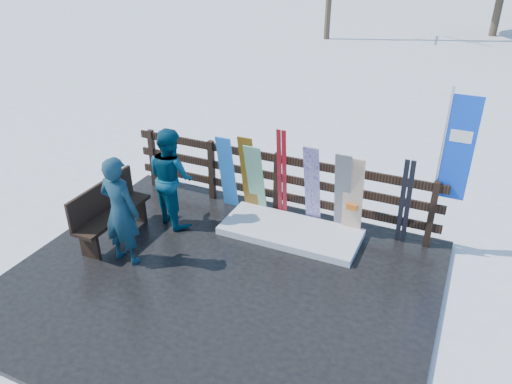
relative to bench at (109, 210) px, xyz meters
The scene contains 16 objects.
ground 2.26m from the bench, ahead, with size 700.00×700.00×0.00m, color white.
deck 2.25m from the bench, ahead, with size 6.00×5.00×0.08m, color black.
fence 2.86m from the bench, 41.04° to the left, with size 5.60×0.10×1.15m.
snow_patch 2.98m from the bench, 25.65° to the left, with size 2.29×1.00×0.12m, color white.
bench is the anchor object (origin of this frame).
snowboard_0 2.11m from the bench, 51.99° to the left, with size 0.29×0.03×1.44m, color #2C88EE.
snowboard_1 2.48m from the bench, 41.94° to the left, with size 0.30×0.03×1.40m, color silver.
snowboard_2 2.39m from the bench, 44.06° to the left, with size 0.27×0.03×1.53m, color orange.
snowboard_3 3.32m from the bench, 30.03° to the left, with size 0.26×0.03×1.58m, color white.
snowboard_4 3.77m from the bench, 26.08° to the left, with size 0.27×0.03×1.51m, color black.
snowboard_5 3.92m from the bench, 25.00° to the left, with size 0.32×0.03×1.45m, color white.
ski_pair_a 2.90m from the bench, 36.86° to the left, with size 0.17×0.21×1.68m.
ski_pair_b 4.69m from the bench, 21.65° to the left, with size 0.17×0.26×1.55m.
rental_flag 5.37m from the bench, 21.48° to the left, with size 0.45×0.04×2.60m.
person_front 0.82m from the bench, 34.62° to the right, with size 0.63×0.41×1.73m, color #17474D.
person_back 1.13m from the bench, 52.47° to the left, with size 0.83×0.65×1.71m, color #083E57.
Camera 1 is at (2.88, -5.01, 4.63)m, focal length 35.00 mm.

